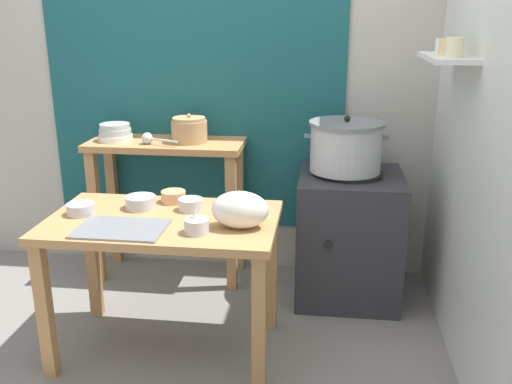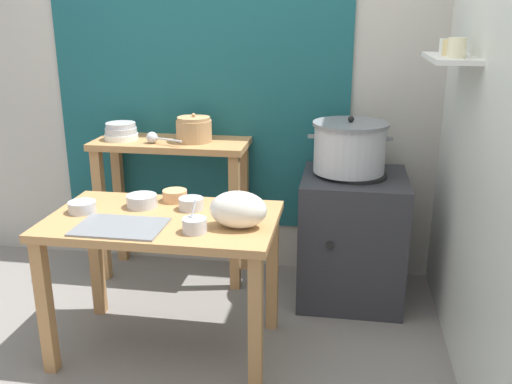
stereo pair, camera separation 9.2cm
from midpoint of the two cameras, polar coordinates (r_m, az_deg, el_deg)
The scene contains 18 objects.
ground_plane at distance 3.05m, azimuth -8.15°, elevation -15.34°, with size 9.00×9.00×0.00m, color gray.
wall_back at distance 3.62m, azimuth -3.20°, elevation 12.17°, with size 4.40×0.12×2.60m.
wall_right at distance 2.76m, azimuth 21.45°, elevation 9.16°, with size 0.30×3.20×2.60m.
prep_table at distance 2.77m, azimuth -10.32°, elevation -4.77°, with size 1.10×0.66×0.72m.
back_shelf_table at distance 3.57m, azimuth -9.73°, elevation 1.65°, with size 0.96×0.40×0.90m.
stove_block at distance 3.40m, azimuth 8.60°, elevation -4.40°, with size 0.60×0.61×0.78m.
steamer_pot at distance 3.26m, azimuth 8.33°, elevation 4.62°, with size 0.48×0.43×0.32m.
clay_pot at distance 3.46m, azimuth -7.56°, elevation 6.28°, with size 0.22×0.22×0.18m.
bowl_stack_enamel at distance 3.59m, azimuth -14.83°, elevation 5.86°, with size 0.21×0.21×0.11m.
ladle at distance 3.45m, azimuth -11.64°, elevation 5.35°, with size 0.24×0.12×0.07m.
serving_tray at distance 2.62m, azimuth -14.56°, elevation -3.63°, with size 0.40×0.28×0.01m, color slate.
plastic_bag at distance 2.54m, azimuth -2.68°, elevation -1.82°, with size 0.26×0.17×0.17m, color silver.
prep_bowl_0 at distance 2.93m, azimuth -9.29°, elevation -0.42°, with size 0.13×0.13×0.06m.
prep_bowl_1 at distance 2.80m, azimuth -7.59°, elevation -1.22°, with size 0.12×0.12×0.06m.
prep_bowl_2 at distance 2.51m, azimuth -7.12°, elevation -3.40°, with size 0.11×0.11×0.14m.
prep_bowl_3 at distance 2.76m, azimuth -1.73°, elevation -1.38°, with size 0.10×0.10×0.06m.
prep_bowl_4 at distance 2.87m, azimuth -18.30°, elevation -1.61°, with size 0.14×0.14×0.05m.
prep_bowl_5 at distance 2.87m, azimuth -12.55°, elevation -0.98°, with size 0.15×0.15×0.06m.
Camera 1 is at (0.68, -2.46, 1.66)m, focal length 39.34 mm.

